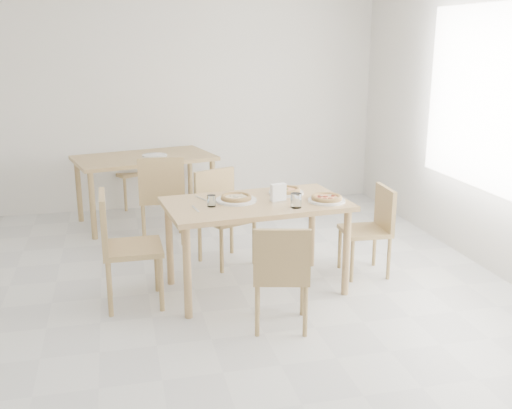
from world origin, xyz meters
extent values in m
plane|color=silver|center=(0.00, 0.00, 0.00)|extent=(7.00, 7.00, 0.00)
plane|color=silver|center=(0.00, 3.50, 1.40)|extent=(6.00, 0.00, 6.00)
cube|color=tan|center=(0.88, 0.77, 0.73)|extent=(1.50, 0.95, 0.04)
cylinder|color=tan|center=(0.27, 0.38, 0.35)|extent=(0.06, 0.06, 0.71)
cylinder|color=tan|center=(1.55, 0.50, 0.35)|extent=(0.06, 0.06, 0.71)
cylinder|color=tan|center=(0.20, 1.05, 0.35)|extent=(0.06, 0.06, 0.71)
cylinder|color=tan|center=(1.49, 1.17, 0.35)|extent=(0.06, 0.06, 0.71)
cube|color=#A28551|center=(0.90, 0.10, 0.40)|extent=(0.47, 0.47, 0.04)
cube|color=#A28551|center=(0.85, -0.07, 0.60)|extent=(0.38, 0.13, 0.37)
cylinder|color=#A28551|center=(1.10, 0.22, 0.19)|extent=(0.03, 0.03, 0.38)
cylinder|color=#A28551|center=(0.78, 0.30, 0.19)|extent=(0.03, 0.03, 0.38)
cylinder|color=#A28551|center=(1.02, -0.10, 0.19)|extent=(0.03, 0.03, 0.38)
cylinder|color=#A28551|center=(0.69, -0.02, 0.19)|extent=(0.03, 0.03, 0.38)
cube|color=#A28551|center=(0.76, 1.43, 0.43)|extent=(0.55, 0.55, 0.04)
cube|color=#A28551|center=(0.68, 1.60, 0.65)|extent=(0.40, 0.21, 0.40)
cylinder|color=#A28551|center=(0.66, 1.19, 0.20)|extent=(0.04, 0.04, 0.41)
cylinder|color=#A28551|center=(0.99, 1.33, 0.20)|extent=(0.04, 0.04, 0.41)
cylinder|color=#A28551|center=(0.52, 1.52, 0.20)|extent=(0.04, 0.04, 0.41)
cylinder|color=#A28551|center=(0.85, 1.66, 0.20)|extent=(0.04, 0.04, 0.41)
cube|color=#A28551|center=(-0.11, 0.72, 0.45)|extent=(0.45, 0.45, 0.04)
cube|color=#A28551|center=(-0.31, 0.72, 0.69)|extent=(0.05, 0.44, 0.42)
cylinder|color=#A28551|center=(0.08, 0.54, 0.22)|extent=(0.04, 0.04, 0.43)
cylinder|color=#A28551|center=(0.08, 0.92, 0.22)|extent=(0.04, 0.04, 0.43)
cylinder|color=#A28551|center=(-0.30, 0.53, 0.22)|extent=(0.04, 0.04, 0.43)
cylinder|color=#A28551|center=(-0.30, 0.91, 0.22)|extent=(0.04, 0.04, 0.43)
cube|color=#A28551|center=(1.87, 0.88, 0.39)|extent=(0.40, 0.40, 0.04)
cube|color=#A28551|center=(2.05, 0.87, 0.59)|extent=(0.06, 0.39, 0.37)
cylinder|color=#A28551|center=(1.72, 1.06, 0.19)|extent=(0.03, 0.03, 0.37)
cylinder|color=#A28551|center=(1.70, 0.73, 0.19)|extent=(0.03, 0.03, 0.37)
cylinder|color=#A28551|center=(2.05, 1.04, 0.19)|extent=(0.03, 0.03, 0.37)
cylinder|color=#A28551|center=(2.03, 0.71, 0.19)|extent=(0.03, 0.03, 0.37)
cylinder|color=white|center=(1.18, 0.96, 0.76)|extent=(0.29, 0.29, 0.02)
cylinder|color=white|center=(0.72, 0.82, 0.76)|extent=(0.33, 0.33, 0.02)
cylinder|color=white|center=(1.42, 0.64, 0.76)|extent=(0.30, 0.30, 0.02)
cylinder|color=tan|center=(1.18, 0.96, 0.77)|extent=(0.25, 0.25, 0.01)
torus|color=tan|center=(1.18, 0.96, 0.78)|extent=(0.25, 0.25, 0.03)
cylinder|color=#D84A26|center=(1.18, 0.96, 0.78)|extent=(0.18, 0.18, 0.01)
ellipsoid|color=#194E11|center=(1.18, 0.96, 0.79)|extent=(0.05, 0.04, 0.01)
cylinder|color=tan|center=(0.72, 0.82, 0.77)|extent=(0.25, 0.25, 0.01)
torus|color=tan|center=(0.72, 0.82, 0.78)|extent=(0.25, 0.25, 0.03)
cylinder|color=beige|center=(0.72, 0.82, 0.78)|extent=(0.19, 0.19, 0.01)
cylinder|color=tan|center=(1.42, 0.64, 0.77)|extent=(0.27, 0.27, 0.01)
torus|color=tan|center=(1.42, 0.64, 0.78)|extent=(0.28, 0.28, 0.03)
cylinder|color=#D84A26|center=(1.42, 0.64, 0.78)|extent=(0.21, 0.21, 0.01)
cylinder|color=white|center=(1.13, 0.53, 0.81)|extent=(0.08, 0.08, 0.11)
cylinder|color=white|center=(0.51, 0.71, 0.79)|extent=(0.07, 0.07, 0.09)
cube|color=silver|center=(1.05, 0.72, 0.76)|extent=(0.14, 0.09, 0.01)
cube|color=white|center=(1.05, 0.72, 0.83)|extent=(0.13, 0.07, 0.13)
cube|color=silver|center=(0.46, 0.96, 0.75)|extent=(0.08, 0.18, 0.01)
cube|color=silver|center=(0.38, 0.66, 0.75)|extent=(0.04, 0.19, 0.01)
cube|color=#A28551|center=(0.12, 2.90, 0.73)|extent=(1.63, 1.16, 0.04)
cylinder|color=#A28551|center=(-0.45, 2.40, 0.35)|extent=(0.06, 0.06, 0.71)
cylinder|color=#A28551|center=(0.84, 2.72, 0.35)|extent=(0.06, 0.06, 0.71)
cylinder|color=#A28551|center=(-0.61, 3.08, 0.35)|extent=(0.06, 0.06, 0.71)
cylinder|color=#A28551|center=(0.68, 3.40, 0.35)|extent=(0.06, 0.06, 0.71)
cube|color=#A28551|center=(0.24, 2.21, 0.46)|extent=(0.46, 0.46, 0.04)
cube|color=#A28551|center=(0.23, 2.01, 0.69)|extent=(0.45, 0.06, 0.42)
cylinder|color=#A28551|center=(0.44, 2.39, 0.22)|extent=(0.04, 0.04, 0.43)
cylinder|color=#A28551|center=(0.06, 2.41, 0.22)|extent=(0.04, 0.04, 0.43)
cylinder|color=#A28551|center=(0.42, 2.01, 0.22)|extent=(0.04, 0.04, 0.43)
cylinder|color=#A28551|center=(0.04, 2.03, 0.22)|extent=(0.04, 0.04, 0.43)
cube|color=#A28551|center=(-0.04, 3.63, 0.42)|extent=(0.56, 0.56, 0.04)
cube|color=#A28551|center=(-0.13, 3.79, 0.64)|extent=(0.38, 0.24, 0.39)
cylinder|color=#A28551|center=(-0.10, 3.39, 0.20)|extent=(0.04, 0.04, 0.40)
cylinder|color=#A28551|center=(0.20, 3.57, 0.20)|extent=(0.04, 0.04, 0.40)
cylinder|color=#A28551|center=(-0.28, 3.70, 0.20)|extent=(0.04, 0.04, 0.40)
cylinder|color=#A28551|center=(0.03, 3.87, 0.20)|extent=(0.04, 0.04, 0.40)
cylinder|color=white|center=(0.23, 2.87, 0.76)|extent=(0.27, 0.27, 0.02)
camera|label=1|loc=(-0.19, -3.69, 2.01)|focal=42.00mm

